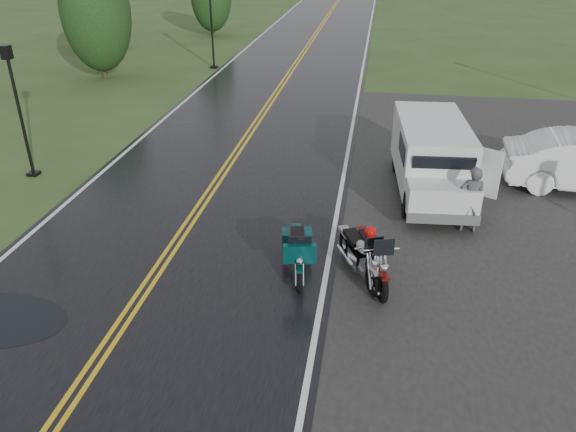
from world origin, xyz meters
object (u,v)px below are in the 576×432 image
object	(u,v)px
motorcycle_silver	(374,271)
van_white	(410,182)
motorcycle_teal	(300,268)
person_at_van	(471,201)
lamp_post_near_left	(20,113)
lamp_post_far_left	(212,26)
motorcycle_red	(383,275)

from	to	relation	value
motorcycle_silver	van_white	distance (m)	3.97
motorcycle_teal	van_white	world-z (taller)	van_white
van_white	person_at_van	bearing A→B (deg)	-24.55
lamp_post_near_left	lamp_post_far_left	bearing A→B (deg)	84.31
van_white	lamp_post_far_left	size ratio (longest dim) A/B	1.17
van_white	motorcycle_silver	bearing A→B (deg)	-106.07
lamp_post_far_left	motorcycle_red	bearing A→B (deg)	-65.55
person_at_van	lamp_post_near_left	world-z (taller)	lamp_post_near_left
motorcycle_red	motorcycle_teal	bearing A→B (deg)	162.38
motorcycle_silver	lamp_post_near_left	xyz separation A→B (m)	(-10.72, 4.95, 1.36)
motorcycle_silver	van_white	world-z (taller)	van_white
motorcycle_red	van_white	world-z (taller)	van_white
person_at_van	lamp_post_near_left	distance (m)	13.20
person_at_van	lamp_post_far_left	distance (m)	20.66
motorcycle_teal	motorcycle_silver	world-z (taller)	motorcycle_silver
motorcycle_red	van_white	bearing A→B (deg)	65.87
motorcycle_silver	lamp_post_far_left	size ratio (longest dim) A/B	0.50
motorcycle_teal	person_at_van	bearing A→B (deg)	31.22
van_white	lamp_post_near_left	distance (m)	11.64
lamp_post_near_left	van_white	bearing A→B (deg)	-5.40
lamp_post_near_left	motorcycle_red	bearing A→B (deg)	-25.25
motorcycle_red	lamp_post_far_left	distance (m)	22.68
lamp_post_near_left	lamp_post_far_left	distance (m)	15.53
motorcycle_teal	lamp_post_near_left	bearing A→B (deg)	140.87
motorcycle_teal	motorcycle_silver	size ratio (longest dim) A/B	0.97
van_white	lamp_post_far_left	bearing A→B (deg)	117.17
person_at_van	lamp_post_near_left	size ratio (longest dim) A/B	0.43
motorcycle_red	lamp_post_near_left	xyz separation A→B (m)	(-10.90, 5.14, 1.33)
motorcycle_red	van_white	distance (m)	4.12
van_white	lamp_post_near_left	world-z (taller)	lamp_post_near_left
van_white	lamp_post_near_left	size ratio (longest dim) A/B	1.31
van_white	lamp_post_near_left	bearing A→B (deg)	170.61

